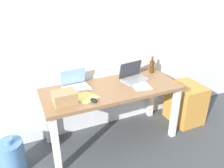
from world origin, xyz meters
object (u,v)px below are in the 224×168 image
laptop_left (75,84)px  filing_cabinet (185,103)px  cardboard_box (64,97)px  beer_bottle (152,66)px  laptop_right (133,76)px  desk (112,96)px  water_cooler_jug (12,156)px  computer_mouse (94,100)px

laptop_left → filing_cabinet: bearing=-8.0°
cardboard_box → beer_bottle: bearing=15.0°
laptop_right → cardboard_box: bearing=-166.0°
laptop_right → laptop_left: bearing=174.6°
desk → beer_bottle: 0.76m
laptop_right → water_cooler_jug: laptop_right is taller
desk → cardboard_box: bearing=-168.2°
laptop_right → computer_mouse: size_ratio=3.64×
laptop_left → computer_mouse: 0.41m
beer_bottle → filing_cabinet: size_ratio=0.40×
desk → laptop_right: 0.40m
laptop_left → water_cooler_jug: (-0.81, -0.23, -0.60)m
desk → filing_cabinet: bearing=-1.8°
beer_bottle → laptop_left: bearing=-177.7°
laptop_right → cardboard_box: size_ratio=1.56×
laptop_right → computer_mouse: 0.74m
beer_bottle → filing_cabinet: (0.45, -0.26, -0.55)m
laptop_left → water_cooler_jug: bearing=-163.8°
desk → laptop_left: 0.46m
laptop_right → desk: bearing=-162.4°
desk → cardboard_box: cardboard_box is taller
desk → water_cooler_jug: 1.28m
laptop_right → water_cooler_jug: (-1.55, -0.17, -0.60)m
cardboard_box → water_cooler_jug: bearing=173.6°
desk → beer_bottle: bearing=17.7°
beer_bottle → cardboard_box: beer_bottle is taller
laptop_right → cardboard_box: laptop_right is taller
water_cooler_jug → filing_cabinet: size_ratio=0.74×
desk → computer_mouse: computer_mouse is taller
desk → laptop_left: (-0.39, 0.18, 0.15)m
laptop_right → water_cooler_jug: size_ratio=0.87×
desk → computer_mouse: (-0.31, -0.22, 0.13)m
laptop_left → laptop_right: bearing=-5.4°
filing_cabinet → laptop_right: bearing=169.7°
cardboard_box → laptop_left: bearing=56.5°
beer_bottle → laptop_right: bearing=-162.2°
laptop_left → filing_cabinet: 1.63m
laptop_left → water_cooler_jug: laptop_left is taller
computer_mouse → laptop_left: bearing=85.2°
desk → water_cooler_jug: size_ratio=3.91×
filing_cabinet → cardboard_box: bearing=-177.1°
desk → laptop_left: laptop_left is taller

